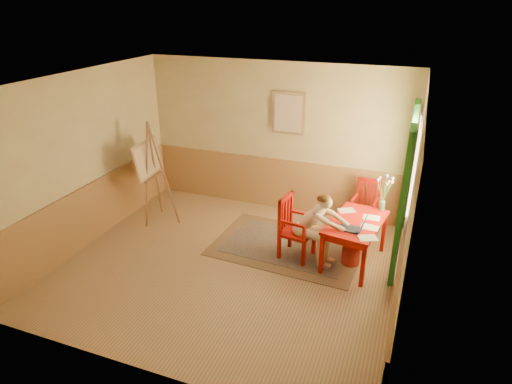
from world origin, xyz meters
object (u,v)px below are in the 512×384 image
at_px(table, 356,227).
at_px(chair_back, 365,207).
at_px(chair_left, 294,228).
at_px(figure, 314,225).
at_px(laptop, 354,227).
at_px(easel, 149,163).

bearing_deg(table, chair_back, 89.38).
height_order(table, chair_left, chair_left).
bearing_deg(figure, table, 18.05).
height_order(chair_left, figure, figure).
height_order(table, laptop, laptop).
relative_size(chair_left, laptop, 2.55).
bearing_deg(chair_back, figure, -115.59).
bearing_deg(easel, laptop, -6.94).
xyz_separation_m(table, laptop, (0.01, -0.28, 0.14)).
xyz_separation_m(chair_left, laptop, (0.93, -0.13, 0.26)).
bearing_deg(chair_back, table, -90.62).
xyz_separation_m(figure, easel, (-3.10, 0.36, 0.46)).
xyz_separation_m(chair_left, chair_back, (0.93, 1.22, -0.04)).
distance_m(figure, laptop, 0.62).
xyz_separation_m(table, chair_left, (-0.92, -0.15, -0.12)).
distance_m(chair_back, laptop, 1.38).
bearing_deg(laptop, chair_back, 89.80).
relative_size(chair_back, laptop, 2.36).
bearing_deg(chair_left, figure, -7.53).
bearing_deg(easel, table, -2.63).
distance_m(chair_left, figure, 0.36).
relative_size(table, easel, 0.69).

